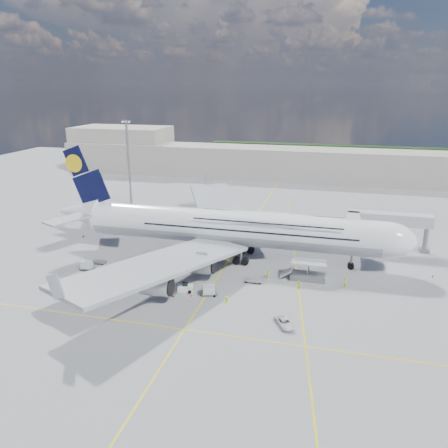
% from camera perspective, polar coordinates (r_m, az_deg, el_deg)
% --- Properties ---
extents(ground, '(300.00, 300.00, 0.00)m').
position_cam_1_polar(ground, '(85.43, -0.75, -6.83)').
color(ground, gray).
rests_on(ground, ground).
extents(taxi_line_main, '(0.25, 220.00, 0.01)m').
position_cam_1_polar(taxi_line_main, '(85.43, -0.75, -6.82)').
color(taxi_line_main, yellow).
rests_on(taxi_line_main, ground).
extents(taxi_line_cross, '(120.00, 0.25, 0.01)m').
position_cam_1_polar(taxi_line_cross, '(68.55, -5.19, -13.57)').
color(taxi_line_cross, yellow).
rests_on(taxi_line_cross, ground).
extents(taxi_line_diag, '(14.16, 99.06, 0.01)m').
position_cam_1_polar(taxi_line_diag, '(92.35, 9.34, -5.12)').
color(taxi_line_diag, yellow).
rests_on(taxi_line_diag, ground).
extents(airliner, '(77.26, 79.15, 23.71)m').
position_cam_1_polar(airliner, '(91.90, 1.00, -0.42)').
color(airliner, white).
rests_on(airliner, ground).
extents(jet_bridge, '(18.80, 12.10, 8.50)m').
position_cam_1_polar(jet_bridge, '(100.60, 19.11, 0.19)').
color(jet_bridge, '#B7B7BC').
rests_on(jet_bridge, ground).
extents(cargo_loader, '(8.53, 3.20, 3.67)m').
position_cam_1_polar(cargo_loader, '(85.19, 10.83, -6.32)').
color(cargo_loader, silver).
rests_on(cargo_loader, ground).
extents(light_mast, '(3.00, 0.70, 25.50)m').
position_cam_1_polar(light_mast, '(136.08, -12.34, 7.93)').
color(light_mast, gray).
rests_on(light_mast, ground).
extents(terminal, '(180.00, 16.00, 12.00)m').
position_cam_1_polar(terminal, '(173.72, 7.43, 7.86)').
color(terminal, '#B2AD9E').
rests_on(terminal, ground).
extents(hangar, '(40.00, 22.00, 18.00)m').
position_cam_1_polar(hangar, '(198.64, -13.09, 9.67)').
color(hangar, '#B2AD9E').
rests_on(hangar, ground).
extents(tree_line, '(160.00, 6.00, 8.00)m').
position_cam_1_polar(tree_line, '(218.20, 19.52, 8.48)').
color(tree_line, '#193814').
rests_on(tree_line, ground).
extents(dolly_row_a, '(3.17, 1.90, 0.44)m').
position_cam_1_polar(dolly_row_a, '(94.86, -16.06, -4.75)').
color(dolly_row_a, gray).
rests_on(dolly_row_a, ground).
extents(dolly_row_b, '(3.13, 1.93, 0.43)m').
position_cam_1_polar(dolly_row_b, '(79.92, -14.71, -9.02)').
color(dolly_row_b, gray).
rests_on(dolly_row_b, ground).
extents(dolly_row_c, '(2.59, 1.43, 0.37)m').
position_cam_1_polar(dolly_row_c, '(78.70, -7.23, -9.02)').
color(dolly_row_c, gray).
rests_on(dolly_row_c, ground).
extents(dolly_back, '(3.06, 1.83, 1.85)m').
position_cam_1_polar(dolly_back, '(92.12, -17.49, -5.14)').
color(dolly_back, gray).
rests_on(dolly_back, ground).
extents(dolly_nose_far, '(3.27, 1.77, 0.48)m').
position_cam_1_polar(dolly_nose_far, '(83.04, 3.88, -7.35)').
color(dolly_nose_far, gray).
rests_on(dolly_nose_far, ground).
extents(dolly_nose_near, '(3.24, 2.44, 1.83)m').
position_cam_1_polar(dolly_nose_near, '(77.85, -1.99, -8.62)').
color(dolly_nose_near, gray).
rests_on(dolly_nose_near, ground).
extents(baggage_tug, '(2.92, 1.84, 1.69)m').
position_cam_1_polar(baggage_tug, '(79.40, -5.07, -8.31)').
color(baggage_tug, silver).
rests_on(baggage_tug, ground).
extents(catering_truck_inner, '(6.45, 2.74, 3.79)m').
position_cam_1_polar(catering_truck_inner, '(115.02, 0.26, 0.71)').
color(catering_truck_inner, gray).
rests_on(catering_truck_inner, ground).
extents(catering_truck_outer, '(6.61, 2.62, 3.96)m').
position_cam_1_polar(catering_truck_outer, '(125.82, -2.03, 2.24)').
color(catering_truck_outer, gray).
rests_on(catering_truck_outer, ground).
extents(service_van, '(3.85, 4.72, 1.20)m').
position_cam_1_polar(service_van, '(69.45, 7.92, -12.66)').
color(service_van, silver).
rests_on(service_van, ground).
extents(crew_nose, '(0.80, 0.86, 1.97)m').
position_cam_1_polar(crew_nose, '(83.35, 15.55, -7.44)').
color(crew_nose, '#A3DA17').
rests_on(crew_nose, ground).
extents(crew_loader, '(1.05, 1.09, 1.76)m').
position_cam_1_polar(crew_loader, '(80.88, 9.72, -7.90)').
color(crew_loader, '#CDFF1A').
rests_on(crew_loader, ground).
extents(crew_wing, '(0.71, 1.22, 1.95)m').
position_cam_1_polar(crew_wing, '(85.04, -10.76, -6.56)').
color(crew_wing, '#EDFC1A').
rests_on(crew_wing, ground).
extents(crew_van, '(0.75, 0.90, 1.58)m').
position_cam_1_polar(crew_van, '(84.90, 5.72, -6.50)').
color(crew_van, '#B2FF1A').
rests_on(crew_van, ground).
extents(crew_tug, '(1.17, 0.83, 1.65)m').
position_cam_1_polar(crew_tug, '(74.63, 0.30, -9.98)').
color(crew_tug, '#E3FF1A').
rests_on(crew_tug, ground).
extents(cone_nose, '(0.39, 0.39, 0.49)m').
position_cam_1_polar(cone_nose, '(94.02, 25.59, -6.15)').
color(cone_nose, '#FF420D').
rests_on(cone_nose, ground).
extents(cone_wing_left_inner, '(0.45, 0.45, 0.57)m').
position_cam_1_polar(cone_wing_left_inner, '(111.34, -2.20, -0.70)').
color(cone_wing_left_inner, '#FF420D').
rests_on(cone_wing_left_inner, ground).
extents(cone_wing_left_outer, '(0.46, 0.46, 0.58)m').
position_cam_1_polar(cone_wing_left_outer, '(121.21, 0.98, 0.87)').
color(cone_wing_left_outer, '#FF420D').
rests_on(cone_wing_left_outer, ground).
extents(cone_wing_right_inner, '(0.42, 0.42, 0.53)m').
position_cam_1_polar(cone_wing_right_inner, '(77.96, -4.27, -9.22)').
color(cone_wing_right_inner, '#FF420D').
rests_on(cone_wing_right_inner, ground).
extents(cone_wing_right_outer, '(0.39, 0.39, 0.49)m').
position_cam_1_polar(cone_wing_right_outer, '(81.40, -11.32, -8.32)').
color(cone_wing_right_outer, '#FF420D').
rests_on(cone_wing_right_outer, ground).
extents(cone_tail, '(0.49, 0.49, 0.63)m').
position_cam_1_polar(cone_tail, '(111.98, -17.91, -1.46)').
color(cone_tail, '#FF420D').
rests_on(cone_tail, ground).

